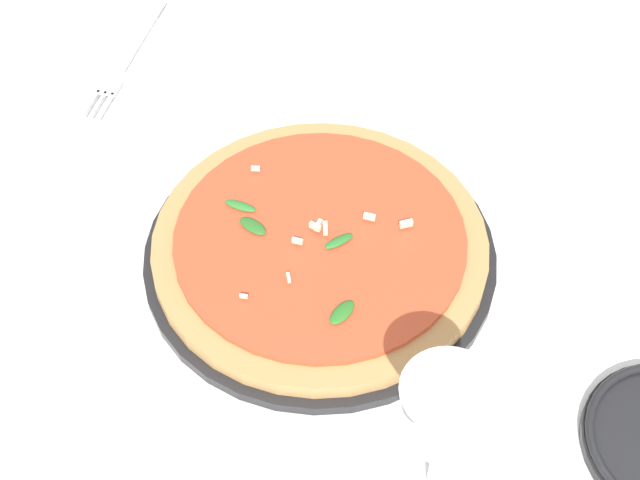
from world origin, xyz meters
TOP-DOWN VIEW (x-y plane):
  - ground_plane at (0.00, 0.00)m, footprint 6.00×6.00m
  - pizza_arugula_main at (-0.02, 0.02)m, footprint 0.35×0.35m
  - wine_glass at (0.19, 0.17)m, footprint 0.07×0.07m
  - napkin at (-0.28, -0.27)m, footprint 0.16×0.12m
  - fork at (-0.27, -0.27)m, footprint 0.23×0.02m

SIDE VIEW (x-z plane):
  - ground_plane at x=0.00m, z-range 0.00..0.00m
  - napkin at x=-0.28m, z-range 0.00..0.01m
  - fork at x=-0.27m, z-range 0.01..0.01m
  - pizza_arugula_main at x=-0.02m, z-range -0.01..0.04m
  - wine_glass at x=0.19m, z-range 0.03..0.18m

